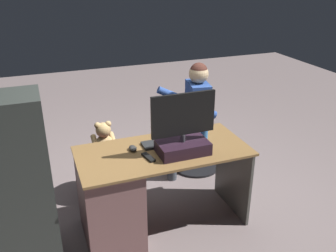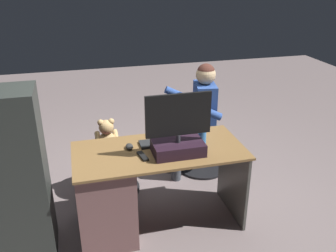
# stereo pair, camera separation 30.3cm
# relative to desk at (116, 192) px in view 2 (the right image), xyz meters

# --- Properties ---
(ground_plane) EXTENTS (10.00, 10.00, 0.00)m
(ground_plane) POSITION_rel_desk_xyz_m (-0.36, -0.35, -0.38)
(ground_plane) COLOR #6D5F5F
(desk) EXTENTS (1.37, 0.65, 0.72)m
(desk) POSITION_rel_desk_xyz_m (0.00, 0.00, 0.00)
(desk) COLOR brown
(desk) RESTS_ON ground_plane
(monitor) EXTENTS (0.51, 0.25, 0.49)m
(monitor) POSITION_rel_desk_xyz_m (-0.49, 0.10, 0.48)
(monitor) COLOR black
(monitor) RESTS_ON desk
(keyboard) EXTENTS (0.42, 0.14, 0.02)m
(keyboard) POSITION_rel_desk_xyz_m (-0.44, -0.10, 0.35)
(keyboard) COLOR #242527
(keyboard) RESTS_ON desk
(computer_mouse) EXTENTS (0.06, 0.10, 0.04)m
(computer_mouse) POSITION_rel_desk_xyz_m (-0.14, -0.08, 0.35)
(computer_mouse) COLOR #2E2E2C
(computer_mouse) RESTS_ON desk
(cup) EXTENTS (0.07, 0.07, 0.11)m
(cup) POSITION_rel_desk_xyz_m (-0.74, -0.03, 0.39)
(cup) COLOR #3372BF
(cup) RESTS_ON desk
(tv_remote) EXTENTS (0.07, 0.16, 0.02)m
(tv_remote) POSITION_rel_desk_xyz_m (-0.21, 0.09, 0.35)
(tv_remote) COLOR black
(tv_remote) RESTS_ON desk
(notebook_binder) EXTENTS (0.22, 0.30, 0.02)m
(notebook_binder) POSITION_rel_desk_xyz_m (-0.56, -0.03, 0.35)
(notebook_binder) COLOR beige
(notebook_binder) RESTS_ON desk
(office_chair_teddy) EXTENTS (0.58, 0.58, 0.46)m
(office_chair_teddy) POSITION_rel_desk_xyz_m (-0.00, -0.61, -0.13)
(office_chair_teddy) COLOR black
(office_chair_teddy) RESTS_ON ground_plane
(teddy_bear) EXTENTS (0.22, 0.22, 0.31)m
(teddy_bear) POSITION_rel_desk_xyz_m (-0.00, -0.62, 0.22)
(teddy_bear) COLOR tan
(teddy_bear) RESTS_ON office_chair_teddy
(visitor_chair) EXTENTS (0.51, 0.51, 0.46)m
(visitor_chair) POSITION_rel_desk_xyz_m (-1.03, -0.79, -0.11)
(visitor_chair) COLOR black
(visitor_chair) RESTS_ON ground_plane
(person) EXTENTS (0.54, 0.53, 1.18)m
(person) POSITION_rel_desk_xyz_m (-0.95, -0.77, 0.32)
(person) COLOR #2B488D
(person) RESTS_ON ground_plane
(equipment_rack) EXTENTS (0.44, 0.36, 1.32)m
(equipment_rack) POSITION_rel_desk_xyz_m (0.72, 0.06, 0.28)
(equipment_rack) COLOR #2A2F2B
(equipment_rack) RESTS_ON ground_plane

